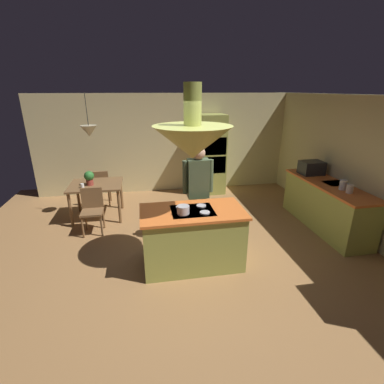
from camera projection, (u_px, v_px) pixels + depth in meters
The scene contains 18 objects.
ground at pixel (190, 256), 4.73m from camera, with size 8.16×8.16×0.00m, color #9E7042.
wall_back at pixel (168, 144), 7.48m from camera, with size 6.80×0.10×2.55m, color beige.
wall_right at pixel (360, 168), 5.20m from camera, with size 0.10×7.20×2.55m, color beige.
kitchen_island at pixel (192, 237), 4.38m from camera, with size 1.57×0.85×0.95m.
counter_run_right at pixel (326, 205), 5.59m from camera, with size 0.73×2.21×0.93m.
oven_tower at pixel (212, 155), 7.37m from camera, with size 0.66×0.62×2.05m.
dining_table at pixel (96, 188), 5.98m from camera, with size 1.07×0.90×0.76m.
person_at_island at pixel (198, 189), 4.87m from camera, with size 0.53×0.24×1.76m.
range_hood at pixel (193, 140), 3.86m from camera, with size 1.10×1.10×1.00m.
pendant_light_over_table at pixel (89, 131), 5.56m from camera, with size 0.32×0.32×0.82m.
chair_facing_island at pixel (92, 207), 5.41m from camera, with size 0.40×0.40×0.87m.
chair_by_back_wall at pixel (101, 185), 6.65m from camera, with size 0.40×0.40×0.87m.
potted_plant_on_table at pixel (89, 177), 5.81m from camera, with size 0.20×0.20×0.30m.
cup_on_table at pixel (82, 186), 5.68m from camera, with size 0.07×0.07×0.09m, color white.
canister_flour at pixel (350, 189), 4.91m from camera, with size 0.11×0.11×0.15m, color silver.
canister_sugar at pixel (343, 185), 5.07m from camera, with size 0.12×0.12×0.18m, color silver.
microwave_on_counter at pixel (312, 168), 5.99m from camera, with size 0.46×0.36×0.28m, color #232326.
cooking_pot_on_cooktop at pixel (183, 210), 4.05m from camera, with size 0.18×0.18×0.12m, color #B2B2B7.
Camera 1 is at (-0.69, -4.01, 2.64)m, focal length 26.36 mm.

